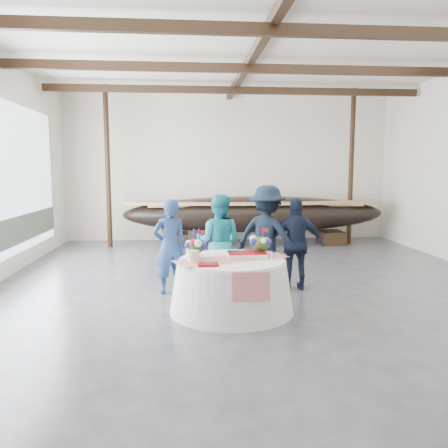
{
  "coord_description": "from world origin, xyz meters",
  "views": [
    {
      "loc": [
        -1.3,
        -7.65,
        2.22
      ],
      "look_at": [
        -0.62,
        0.35,
        1.2
      ],
      "focal_mm": 35.0,
      "sensor_mm": 36.0,
      "label": 1
    }
  ],
  "objects": [
    {
      "name": "floor",
      "position": [
        0.0,
        0.0,
        0.0
      ],
      "size": [
        10.0,
        12.0,
        0.01
      ],
      "primitive_type": "cube",
      "color": "#3D3D42",
      "rests_on": "ground"
    },
    {
      "name": "wall_back",
      "position": [
        0.0,
        6.0,
        2.25
      ],
      "size": [
        10.0,
        0.02,
        4.5
      ],
      "primitive_type": "cube",
      "color": "silver",
      "rests_on": "ground"
    },
    {
      "name": "ceiling",
      "position": [
        0.0,
        0.0,
        4.5
      ],
      "size": [
        10.0,
        12.0,
        0.01
      ],
      "primitive_type": "cube",
      "color": "white",
      "rests_on": "wall_back"
    },
    {
      "name": "pavilion_structure",
      "position": [
        0.0,
        0.83,
        4.0
      ],
      "size": [
        9.8,
        11.76,
        4.5
      ],
      "color": "black",
      "rests_on": "ground"
    },
    {
      "name": "longboat_display",
      "position": [
        0.68,
        4.85,
        0.91
      ],
      "size": [
        7.63,
        1.53,
        1.43
      ],
      "color": "black",
      "rests_on": "ground"
    },
    {
      "name": "banquet_table",
      "position": [
        -0.62,
        -1.05,
        0.41
      ],
      "size": [
        1.93,
        1.93,
        0.83
      ],
      "color": "silver",
      "rests_on": "ground"
    },
    {
      "name": "tabletop_items",
      "position": [
        -0.66,
        -0.93,
        0.98
      ],
      "size": [
        1.86,
        1.17,
        0.4
      ],
      "color": "red",
      "rests_on": "banquet_table"
    },
    {
      "name": "guest_woman_blue",
      "position": [
        -1.61,
        0.05,
        0.85
      ],
      "size": [
        0.71,
        0.57,
        1.69
      ],
      "primitive_type": "imported",
      "rotation": [
        0.0,
        0.0,
        3.45
      ],
      "color": "navy",
      "rests_on": "ground"
    },
    {
      "name": "guest_woman_teal",
      "position": [
        -0.73,
        0.25,
        0.88
      ],
      "size": [
        1.0,
        0.87,
        1.76
      ],
      "primitive_type": "imported",
      "rotation": [
        0.0,
        0.0,
        2.87
      ],
      "color": "teal",
      "rests_on": "ground"
    },
    {
      "name": "guest_man_left",
      "position": [
        0.18,
        0.28,
        0.96
      ],
      "size": [
        1.43,
        1.27,
        1.92
      ],
      "primitive_type": "imported",
      "rotation": [
        0.0,
        0.0,
        2.57
      ],
      "color": "black",
      "rests_on": "ground"
    },
    {
      "name": "guest_man_right",
      "position": [
        0.69,
        0.08,
        0.85
      ],
      "size": [
        1.04,
        0.53,
        1.69
      ],
      "primitive_type": "imported",
      "rotation": [
        0.0,
        0.0,
        3.02
      ],
      "color": "black",
      "rests_on": "ground"
    }
  ]
}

